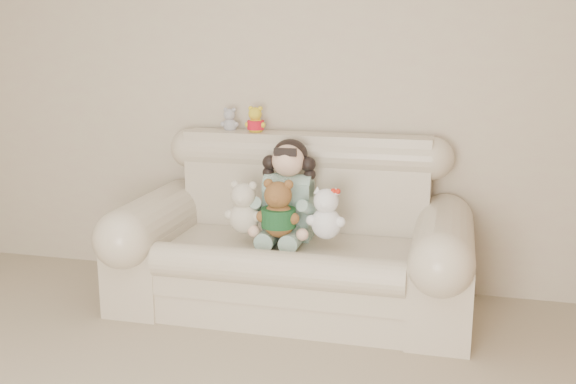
% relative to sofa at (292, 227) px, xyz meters
% --- Properties ---
extents(wall_back, '(4.50, 0.00, 4.50)m').
position_rel_sofa_xyz_m(wall_back, '(-0.26, 0.50, 0.78)').
color(wall_back, beige).
rests_on(wall_back, ground).
extents(sofa, '(2.10, 0.95, 1.03)m').
position_rel_sofa_xyz_m(sofa, '(0.00, 0.00, 0.00)').
color(sofa, beige).
rests_on(sofa, floor).
extents(seated_child, '(0.37, 0.45, 0.61)m').
position_rel_sofa_xyz_m(seated_child, '(-0.04, 0.08, 0.21)').
color(seated_child, '#246851').
rests_on(seated_child, sofa).
extents(brown_teddy, '(0.29, 0.24, 0.39)m').
position_rel_sofa_xyz_m(brown_teddy, '(-0.04, -0.16, 0.18)').
color(brown_teddy, brown).
rests_on(brown_teddy, sofa).
extents(white_cat, '(0.24, 0.19, 0.35)m').
position_rel_sofa_xyz_m(white_cat, '(0.23, -0.13, 0.16)').
color(white_cat, white).
rests_on(white_cat, sofa).
extents(cream_teddy, '(0.25, 0.21, 0.36)m').
position_rel_sofa_xyz_m(cream_teddy, '(-0.25, -0.13, 0.17)').
color(cream_teddy, beige).
rests_on(cream_teddy, sofa).
extents(yellow_mini_bear, '(0.15, 0.12, 0.21)m').
position_rel_sofa_xyz_m(yellow_mini_bear, '(-0.33, 0.35, 0.60)').
color(yellow_mini_bear, yellow).
rests_on(yellow_mini_bear, sofa).
extents(grey_mini_plush, '(0.15, 0.14, 0.19)m').
position_rel_sofa_xyz_m(grey_mini_plush, '(-0.51, 0.38, 0.59)').
color(grey_mini_plush, '#B9B9C0').
rests_on(grey_mini_plush, sofa).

